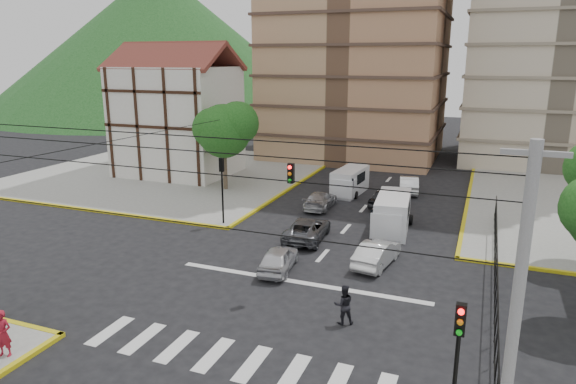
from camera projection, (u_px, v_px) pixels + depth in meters
The scene contains 22 objects.
ground at pixel (291, 292), 24.37m from camera, with size 160.00×160.00×0.00m, color black.
sidewalk_nw at pixel (172, 172), 49.40m from camera, with size 26.00×26.00×0.15m, color gray.
crosswalk_stripes at pixel (233, 359), 18.96m from camera, with size 12.00×2.40×0.01m, color silver.
stop_line at pixel (299, 282), 25.45m from camera, with size 13.00×0.40×0.01m, color silver.
tudor_building at pixel (178, 119), 47.73m from camera, with size 10.80×8.05×12.23m.
distant_hill at pixel (161, 41), 103.21m from camera, with size 70.00×70.00×28.00m, color #174517.
park_fence at pixel (494, 284), 25.26m from camera, with size 0.10×22.50×1.66m, color black, non-canonical shape.
tree_tudor at pixel (225, 128), 41.65m from camera, with size 5.39×4.40×7.43m.
traffic_light_se at pixel (457, 353), 13.81m from camera, with size 0.28×0.22×4.40m.
traffic_light_nw at pixel (222, 180), 33.34m from camera, with size 0.28×0.22×4.40m.
traffic_light_hanging at pixel (273, 181), 21.03m from camera, with size 18.00×9.12×0.92m.
utility_pole_se at pixel (514, 327), 11.88m from camera, with size 1.40×0.28×9.00m.
van_right_lane at pixel (392, 215), 32.62m from camera, with size 2.45×5.23×2.28m.
van_left_lane at pixel (349, 182), 41.56m from camera, with size 2.21×4.74×2.07m.
car_silver_front_left at pixel (278, 259), 26.75m from camera, with size 1.52×3.77×1.29m, color silver.
car_white_front_right at pixel (377, 253), 27.41m from camera, with size 1.42×4.06×1.34m, color silver.
car_grey_mid_left at pixel (307, 229), 31.34m from camera, with size 2.17×4.72×1.31m, color #52545A.
car_silver_rear_left at pixel (320, 200), 37.82m from camera, with size 1.74×4.29×1.24m, color #A7A7AB.
car_darkgrey_mid_right at pixel (388, 197), 38.10m from camera, with size 1.80×4.48×1.53m, color black.
car_white_rear_right at pixel (409, 184), 42.21m from camera, with size 1.48×4.25×1.40m, color white.
pedestrian_sw_corner at pixel (3, 334), 18.72m from camera, with size 0.65×0.43×1.79m, color maroon.
pedestrian_crosswalk at pixel (344, 305), 21.31m from camera, with size 0.84×0.65×1.73m, color black.
Camera 1 is at (8.00, -20.87, 10.81)m, focal length 32.00 mm.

